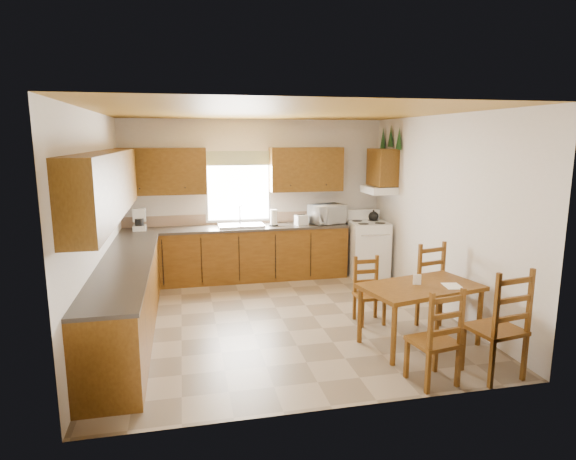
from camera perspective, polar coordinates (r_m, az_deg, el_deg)
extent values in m
plane|color=#85735B|center=(6.56, -0.73, -10.45)|extent=(4.50, 4.50, 0.00)
plane|color=#9E6F22|center=(6.13, -0.79, 13.80)|extent=(4.50, 4.50, 0.00)
plane|color=silver|center=(6.17, -21.70, 0.42)|extent=(4.50, 4.50, 0.00)
plane|color=silver|center=(7.01, 17.58, 1.85)|extent=(4.50, 4.50, 0.00)
plane|color=silver|center=(8.40, -3.86, 3.74)|extent=(4.50, 4.50, 0.00)
plane|color=silver|center=(4.07, 5.64, -3.89)|extent=(4.50, 4.50, 0.00)
cube|color=brown|center=(8.22, -6.05, -2.90)|extent=(3.75, 0.60, 0.88)
cube|color=brown|center=(6.20, -18.57, -8.01)|extent=(0.60, 3.60, 0.88)
cube|color=#3D362F|center=(8.13, -6.12, 0.25)|extent=(3.75, 0.63, 0.04)
cube|color=#3D362F|center=(6.07, -18.83, -3.89)|extent=(0.63, 3.60, 0.04)
cube|color=#92755C|center=(8.39, -6.35, 1.34)|extent=(3.75, 0.01, 0.18)
cube|color=#5E3B11|center=(8.10, -14.69, 6.74)|extent=(1.41, 0.33, 0.75)
cube|color=#5E3B11|center=(8.36, 2.17, 7.20)|extent=(1.25, 0.33, 0.75)
cube|color=#5E3B11|center=(5.93, -20.69, 5.04)|extent=(0.33, 3.60, 0.75)
cube|color=#5E3B11|center=(8.34, 11.12, 7.31)|extent=(0.33, 0.62, 0.62)
cube|color=white|center=(8.35, 10.71, 4.71)|extent=(0.44, 0.62, 0.12)
cube|color=white|center=(8.31, -5.90, 5.01)|extent=(1.13, 0.02, 1.18)
cube|color=white|center=(8.30, -5.89, 5.01)|extent=(1.05, 0.01, 1.10)
cube|color=#557343|center=(8.24, -5.94, 8.45)|extent=(1.19, 0.01, 0.24)
cube|color=silver|center=(8.13, -5.60, 0.55)|extent=(0.75, 0.45, 0.04)
cone|color=#1C431F|center=(8.09, 13.02, 10.53)|extent=(0.22, 0.22, 0.36)
cone|color=#1C431F|center=(8.38, 12.08, 10.84)|extent=(0.22, 0.22, 0.36)
cone|color=#1C431F|center=(8.67, 11.19, 10.60)|extent=(0.22, 0.22, 0.36)
cube|color=white|center=(8.50, 9.42, -2.32)|extent=(0.68, 0.70, 0.94)
cube|color=white|center=(8.11, -17.22, 1.09)|extent=(0.25, 0.28, 0.32)
cylinder|color=white|center=(8.15, -1.72, 1.47)|extent=(0.14, 0.14, 0.28)
cube|color=white|center=(8.25, 1.58, 1.21)|extent=(0.24, 0.19, 0.17)
imported|color=white|center=(8.41, 4.68, 1.91)|extent=(0.64, 0.54, 0.33)
cube|color=brown|center=(5.90, 15.31, -9.64)|extent=(1.47, 1.03, 0.72)
cube|color=brown|center=(5.32, 23.38, -9.97)|extent=(0.55, 0.53, 1.14)
cube|color=brown|center=(5.00, 16.87, -11.82)|extent=(0.47, 0.46, 0.99)
cube|color=brown|center=(6.39, 9.64, -7.14)|extent=(0.36, 0.34, 0.85)
cube|color=brown|center=(6.38, 17.62, -6.55)|extent=(0.53, 0.51, 1.07)
cube|color=white|center=(5.85, 18.93, -6.30)|extent=(0.23, 0.28, 0.00)
cube|color=white|center=(5.77, 15.05, -5.69)|extent=(0.09, 0.05, 0.12)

